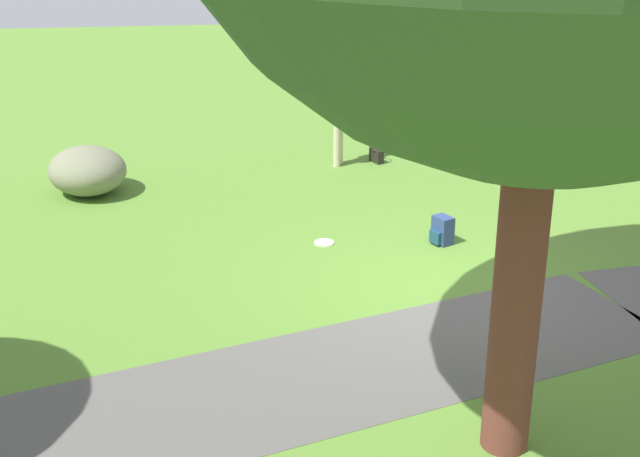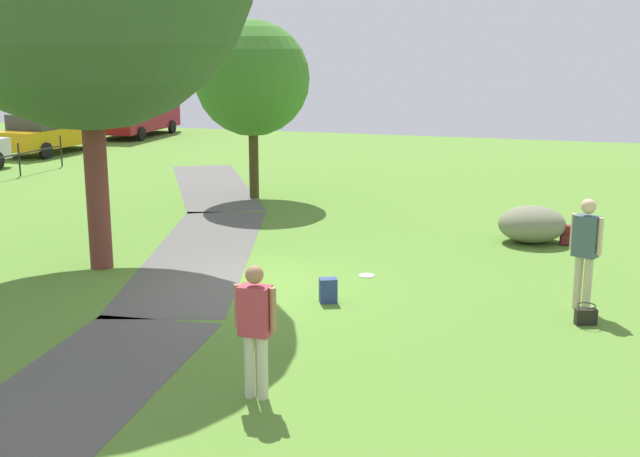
% 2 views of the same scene
% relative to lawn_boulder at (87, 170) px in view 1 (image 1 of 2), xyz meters
% --- Properties ---
extents(ground_plane, '(48.00, 48.00, 0.00)m').
position_rel_lawn_boulder_xyz_m(ground_plane, '(-4.71, 4.50, -0.39)').
color(ground_plane, '#57842F').
extents(footpath_segment_mid, '(8.23, 4.20, 0.01)m').
position_rel_lawn_boulder_xyz_m(footpath_segment_mid, '(-2.92, 6.25, -0.38)').
color(footpath_segment_mid, '#585551').
rests_on(footpath_segment_mid, ground).
extents(lawn_boulder, '(1.68, 1.77, 0.77)m').
position_rel_lawn_boulder_xyz_m(lawn_boulder, '(0.00, 0.00, 0.00)').
color(lawn_boulder, '#75775C').
rests_on(lawn_boulder, ground).
extents(woman_with_handbag, '(0.37, 0.48, 1.77)m').
position_rel_lawn_boulder_xyz_m(woman_with_handbag, '(-4.30, -1.00, 0.65)').
color(woman_with_handbag, beige).
rests_on(woman_with_handbag, ground).
extents(handbag_on_grass, '(0.35, 0.35, 0.31)m').
position_rel_lawn_boulder_xyz_m(handbag_on_grass, '(-5.02, -1.06, -0.25)').
color(handbag_on_grass, black).
rests_on(handbag_on_grass, ground).
extents(backpack_by_boulder, '(0.27, 0.29, 0.40)m').
position_rel_lawn_boulder_xyz_m(backpack_by_boulder, '(0.02, -0.72, -0.19)').
color(backpack_by_boulder, maroon).
rests_on(backpack_by_boulder, ground).
extents(spare_backpack_on_lawn, '(0.34, 0.34, 0.40)m').
position_rel_lawn_boulder_xyz_m(spare_backpack_on_lawn, '(-5.16, 2.91, -0.19)').
color(spare_backpack_on_lawn, navy).
rests_on(spare_backpack_on_lawn, ground).
extents(frisbee_on_grass, '(0.28, 0.28, 0.02)m').
position_rel_lawn_boulder_xyz_m(frisbee_on_grass, '(-3.52, 2.68, -0.38)').
color(frisbee_on_grass, white).
rests_on(frisbee_on_grass, ground).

